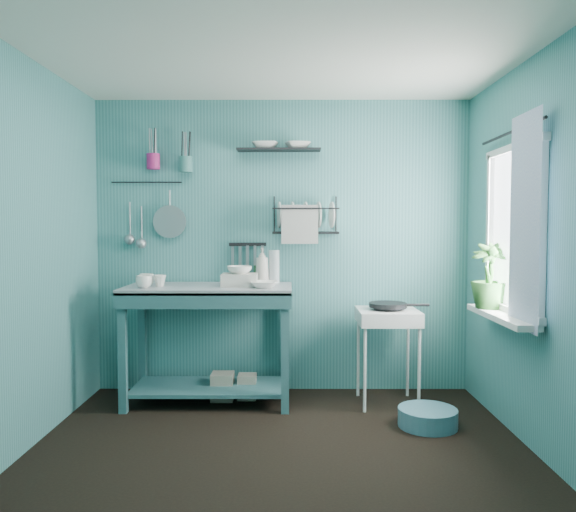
{
  "coord_description": "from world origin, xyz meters",
  "views": [
    {
      "loc": [
        0.06,
        -3.34,
        1.42
      ],
      "look_at": [
        0.05,
        0.85,
        1.2
      ],
      "focal_mm": 35.0,
      "sensor_mm": 36.0,
      "label": 1
    }
  ],
  "objects_px": {
    "wash_tub": "(240,280)",
    "water_bottle": "(274,267)",
    "mug_mid": "(160,281)",
    "potted_plant": "(490,276)",
    "dish_rack": "(305,215)",
    "utensil_cup_teal": "(186,164)",
    "storage_tin_large": "(223,386)",
    "utensil_cup_magenta": "(153,161)",
    "floor_basin": "(428,418)",
    "work_counter": "(209,344)",
    "storage_tin_small": "(247,387)",
    "hotplate_stand": "(387,357)",
    "colander": "(170,222)",
    "mug_right": "(147,280)",
    "soap_bottle": "(262,266)",
    "mug_left": "(144,282)",
    "frying_pan": "(388,305)"
  },
  "relations": [
    {
      "from": "potted_plant",
      "to": "floor_basin",
      "type": "bearing_deg",
      "value": -166.02
    },
    {
      "from": "mug_mid",
      "to": "frying_pan",
      "type": "xyz_separation_m",
      "value": [
        1.81,
        0.01,
        -0.19
      ]
    },
    {
      "from": "mug_mid",
      "to": "floor_basin",
      "type": "bearing_deg",
      "value": -14.19
    },
    {
      "from": "mug_left",
      "to": "floor_basin",
      "type": "relative_size",
      "value": 0.29
    },
    {
      "from": "mug_mid",
      "to": "utensil_cup_teal",
      "type": "xyz_separation_m",
      "value": [
        0.15,
        0.34,
        0.95
      ]
    },
    {
      "from": "wash_tub",
      "to": "hotplate_stand",
      "type": "bearing_deg",
      "value": -1.36
    },
    {
      "from": "mug_left",
      "to": "frying_pan",
      "type": "distance_m",
      "value": 1.93
    },
    {
      "from": "mug_right",
      "to": "frying_pan",
      "type": "relative_size",
      "value": 0.41
    },
    {
      "from": "work_counter",
      "to": "floor_basin",
      "type": "height_order",
      "value": "work_counter"
    },
    {
      "from": "work_counter",
      "to": "storage_tin_small",
      "type": "xyz_separation_m",
      "value": [
        0.3,
        0.08,
        -0.37
      ]
    },
    {
      "from": "utensil_cup_magenta",
      "to": "storage_tin_large",
      "type": "relative_size",
      "value": 0.59
    },
    {
      "from": "work_counter",
      "to": "wash_tub",
      "type": "bearing_deg",
      "value": -16.32
    },
    {
      "from": "mug_left",
      "to": "potted_plant",
      "type": "distance_m",
      "value": 2.59
    },
    {
      "from": "mug_left",
      "to": "mug_mid",
      "type": "bearing_deg",
      "value": 45.0
    },
    {
      "from": "soap_bottle",
      "to": "water_bottle",
      "type": "xyz_separation_m",
      "value": [
        0.1,
        0.02,
        -0.01
      ]
    },
    {
      "from": "hotplate_stand",
      "to": "colander",
      "type": "relative_size",
      "value": 2.71
    },
    {
      "from": "water_bottle",
      "to": "utensil_cup_magenta",
      "type": "bearing_deg",
      "value": 176.86
    },
    {
      "from": "water_bottle",
      "to": "soap_bottle",
      "type": "bearing_deg",
      "value": -168.69
    },
    {
      "from": "utensil_cup_teal",
      "to": "colander",
      "type": "relative_size",
      "value": 0.46
    },
    {
      "from": "potted_plant",
      "to": "utensil_cup_teal",
      "type": "bearing_deg",
      "value": 162.53
    },
    {
      "from": "utensil_cup_teal",
      "to": "storage_tin_large",
      "type": "height_order",
      "value": "utensil_cup_teal"
    },
    {
      "from": "colander",
      "to": "potted_plant",
      "type": "xyz_separation_m",
      "value": [
        2.47,
        -0.76,
        -0.4
      ]
    },
    {
      "from": "mug_mid",
      "to": "potted_plant",
      "type": "relative_size",
      "value": 0.21
    },
    {
      "from": "utensil_cup_teal",
      "to": "colander",
      "type": "height_order",
      "value": "utensil_cup_teal"
    },
    {
      "from": "mug_right",
      "to": "soap_bottle",
      "type": "height_order",
      "value": "soap_bottle"
    },
    {
      "from": "hotplate_stand",
      "to": "utensil_cup_teal",
      "type": "distance_m",
      "value": 2.3
    },
    {
      "from": "wash_tub",
      "to": "colander",
      "type": "xyz_separation_m",
      "value": [
        -0.62,
        0.33,
        0.47
      ]
    },
    {
      "from": "mug_right",
      "to": "dish_rack",
      "type": "xyz_separation_m",
      "value": [
        1.28,
        0.23,
        0.53
      ]
    },
    {
      "from": "mug_left",
      "to": "utensil_cup_magenta",
      "type": "height_order",
      "value": "utensil_cup_magenta"
    },
    {
      "from": "floor_basin",
      "to": "storage_tin_large",
      "type": "bearing_deg",
      "value": 158.01
    },
    {
      "from": "dish_rack",
      "to": "floor_basin",
      "type": "distance_m",
      "value": 1.86
    },
    {
      "from": "soap_bottle",
      "to": "dish_rack",
      "type": "distance_m",
      "value": 0.56
    },
    {
      "from": "potted_plant",
      "to": "mug_mid",
      "type": "bearing_deg",
      "value": 170.96
    },
    {
      "from": "work_counter",
      "to": "potted_plant",
      "type": "distance_m",
      "value": 2.22
    },
    {
      "from": "dish_rack",
      "to": "water_bottle",
      "type": "bearing_deg",
      "value": 177.53
    },
    {
      "from": "work_counter",
      "to": "water_bottle",
      "type": "relative_size",
      "value": 4.76
    },
    {
      "from": "wash_tub",
      "to": "water_bottle",
      "type": "relative_size",
      "value": 1.0
    },
    {
      "from": "mug_right",
      "to": "hotplate_stand",
      "type": "bearing_deg",
      "value": -1.42
    },
    {
      "from": "soap_bottle",
      "to": "potted_plant",
      "type": "bearing_deg",
      "value": -21.34
    },
    {
      "from": "work_counter",
      "to": "colander",
      "type": "bearing_deg",
      "value": 129.04
    },
    {
      "from": "dish_rack",
      "to": "storage_tin_small",
      "type": "height_order",
      "value": "dish_rack"
    },
    {
      "from": "dish_rack",
      "to": "mug_mid",
      "type": "bearing_deg",
      "value": -169.96
    },
    {
      "from": "work_counter",
      "to": "soap_bottle",
      "type": "xyz_separation_m",
      "value": [
        0.42,
        0.2,
        0.62
      ]
    },
    {
      "from": "hotplate_stand",
      "to": "storage_tin_large",
      "type": "distance_m",
      "value": 1.36
    },
    {
      "from": "soap_bottle",
      "to": "utensil_cup_teal",
      "type": "bearing_deg",
      "value": 173.28
    },
    {
      "from": "colander",
      "to": "floor_basin",
      "type": "height_order",
      "value": "colander"
    },
    {
      "from": "dish_rack",
      "to": "soap_bottle",
      "type": "bearing_deg",
      "value": -179.68
    },
    {
      "from": "hotplate_stand",
      "to": "potted_plant",
      "type": "xyz_separation_m",
      "value": [
        0.66,
        -0.41,
        0.69
      ]
    },
    {
      "from": "wash_tub",
      "to": "colander",
      "type": "distance_m",
      "value": 0.85
    },
    {
      "from": "floor_basin",
      "to": "water_bottle",
      "type": "bearing_deg",
      "value": 144.65
    }
  ]
}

